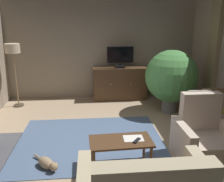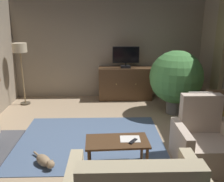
% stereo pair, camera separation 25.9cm
% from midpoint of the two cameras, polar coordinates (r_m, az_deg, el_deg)
% --- Properties ---
extents(ground_plane, '(5.87, 6.55, 0.04)m').
position_cam_midpoint_polar(ground_plane, '(4.52, -1.90, -12.90)').
color(ground_plane, tan).
extents(wall_back, '(5.87, 0.10, 2.71)m').
position_cam_midpoint_polar(wall_back, '(7.01, -3.48, 9.58)').
color(wall_back, gray).
rests_on(wall_back, ground_plane).
extents(curtain_panel_far, '(0.10, 0.44, 2.27)m').
position_cam_midpoint_polar(curtain_panel_far, '(6.25, 21.58, 8.88)').
color(curtain_panel_far, '#8E7F56').
extents(rug_central, '(2.70, 2.16, 0.01)m').
position_cam_midpoint_polar(rug_central, '(4.67, -6.72, -11.65)').
color(rug_central, slate).
rests_on(rug_central, ground_plane).
extents(tv_cabinet, '(1.48, 0.50, 0.91)m').
position_cam_midpoint_polar(tv_cabinet, '(6.87, 0.74, 1.64)').
color(tv_cabinet, '#352315').
rests_on(tv_cabinet, ground_plane).
extents(television, '(0.72, 0.20, 0.58)m').
position_cam_midpoint_polar(television, '(6.66, 0.82, 8.09)').
color(television, black).
rests_on(television, tv_cabinet).
extents(coffee_table, '(0.96, 0.53, 0.46)m').
position_cam_midpoint_polar(coffee_table, '(3.73, 0.03, -12.34)').
color(coffee_table, '#4C331E').
rests_on(coffee_table, ground_plane).
extents(tv_remote, '(0.14, 0.17, 0.02)m').
position_cam_midpoint_polar(tv_remote, '(3.68, 3.81, -11.56)').
color(tv_remote, black).
rests_on(tv_remote, coffee_table).
extents(folded_newspaper, '(0.30, 0.22, 0.01)m').
position_cam_midpoint_polar(folded_newspaper, '(3.75, 3.04, -11.08)').
color(folded_newspaper, silver).
rests_on(folded_newspaper, coffee_table).
extents(armchair_facing_sofa, '(0.91, 0.82, 1.07)m').
position_cam_midpoint_polar(armchair_facing_sofa, '(4.20, 19.24, -10.86)').
color(armchair_facing_sofa, '#C6B29E').
rests_on(armchair_facing_sofa, ground_plane).
extents(side_chair_nearest_door, '(0.50, 0.48, 0.91)m').
position_cam_midpoint_polar(side_chair_nearest_door, '(5.06, 21.45, -4.27)').
color(side_chair_nearest_door, olive).
rests_on(side_chair_nearest_door, ground_plane).
extents(potted_plant_leafy_by_curtain, '(1.24, 1.24, 1.52)m').
position_cam_midpoint_polar(potted_plant_leafy_by_curtain, '(5.92, 12.52, 3.25)').
color(potted_plant_leafy_by_curtain, slate).
rests_on(potted_plant_leafy_by_curtain, ground_plane).
extents(potted_plant_tall_palm_by_window, '(0.83, 0.74, 1.00)m').
position_cam_midpoint_polar(potted_plant_tall_palm_by_window, '(6.95, 12.39, 0.38)').
color(potted_plant_tall_palm_by_window, '#3D4C5B').
rests_on(potted_plant_tall_palm_by_window, ground_plane).
extents(cat, '(0.45, 0.52, 0.19)m').
position_cam_midpoint_polar(cat, '(4.02, -16.88, -15.98)').
color(cat, '#937A5B').
rests_on(cat, ground_plane).
extents(floor_lamp, '(0.36, 0.36, 1.62)m').
position_cam_midpoint_polar(floor_lamp, '(6.61, -23.29, 7.96)').
color(floor_lamp, '#4C4233').
rests_on(floor_lamp, ground_plane).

